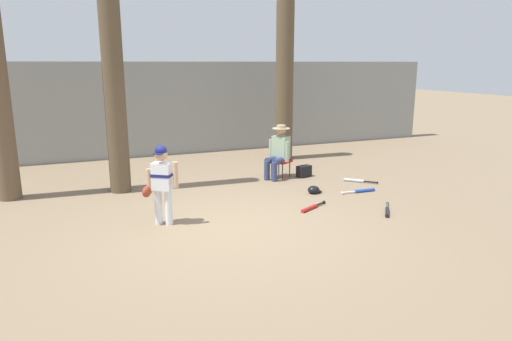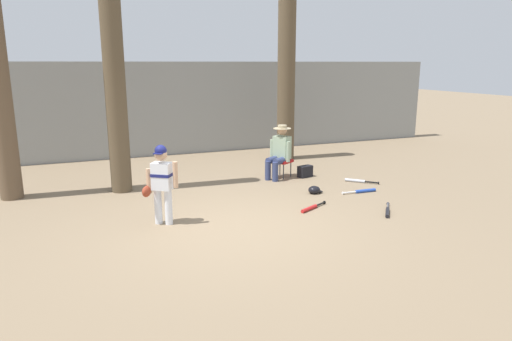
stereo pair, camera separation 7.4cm
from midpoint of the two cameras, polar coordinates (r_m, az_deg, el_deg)
The scene contains 13 objects.
ground_plane at distance 7.42m, azimuth -2.65°, elevation -7.06°, with size 60.00×60.00×0.00m, color #7F6B51.
concrete_back_wall at distance 13.31m, azimuth -12.09°, elevation 7.41°, with size 18.00×0.36×2.59m, color gray.
tree_near_player at distance 9.53m, azimuth -17.02°, elevation 13.81°, with size 0.60×0.60×6.13m.
tree_behind_spectator at distance 12.46m, azimuth 3.89°, elevation 9.25°, with size 0.78×0.78×4.24m.
young_ballplayer at distance 7.52m, azimuth -11.35°, elevation -1.11°, with size 0.60×0.38×1.31m.
folding_stool at distance 10.55m, azimuth 3.40°, elevation 1.10°, with size 0.55×0.55×0.41m.
seated_spectator at distance 10.41m, azimuth 3.11°, elevation 2.50°, with size 0.66×0.57×1.20m.
handbag_beside_stool at distance 10.66m, azimuth 6.26°, elevation -0.11°, with size 0.34×0.18×0.26m, color black.
bat_red_barrel at distance 8.35m, azimuth 7.05°, elevation -4.59°, with size 0.67×0.39×0.07m.
bat_black_composite at distance 8.42m, azimuth 16.15°, elevation -4.86°, with size 0.52×0.64×0.07m.
bat_blue_youth at distance 9.61m, azimuth 13.25°, elevation -2.47°, with size 0.76×0.09×0.07m.
bat_aluminum_silver at distance 10.39m, azimuth 12.62°, elevation -1.25°, with size 0.56×0.57×0.07m.
batting_helmet_black at distance 9.36m, azimuth 7.43°, elevation -2.40°, with size 0.29×0.22×0.17m.
Camera 2 is at (-2.26, -6.59, 2.57)m, focal length 32.46 mm.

